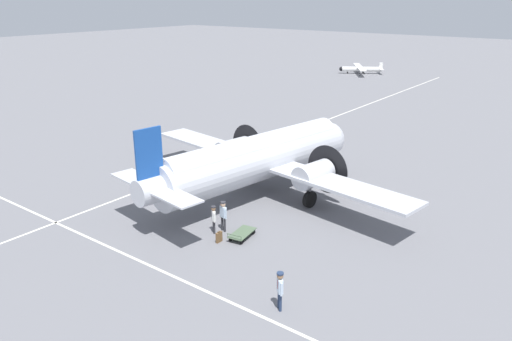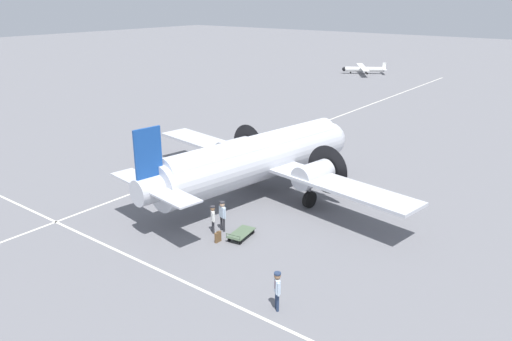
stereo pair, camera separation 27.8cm
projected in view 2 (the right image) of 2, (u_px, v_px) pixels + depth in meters
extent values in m
plane|color=slate|center=(256.00, 196.00, 33.97)|extent=(300.00, 300.00, 0.00)
cube|color=silver|center=(183.00, 174.00, 38.00)|extent=(120.00, 0.16, 0.01)
cube|color=silver|center=(131.00, 257.00, 25.98)|extent=(0.16, 120.00, 0.01)
cylinder|color=silver|center=(256.00, 161.00, 33.14)|extent=(15.37, 5.08, 2.79)
cylinder|color=silver|center=(256.00, 150.00, 32.89)|extent=(14.52, 4.14, 1.95)
sphere|color=silver|center=(328.00, 139.00, 38.07)|extent=(2.65, 2.65, 2.65)
cylinder|color=silver|center=(159.00, 187.00, 28.18)|extent=(3.15, 1.97, 1.54)
cube|color=#194799|center=(148.00, 157.00, 27.17)|extent=(1.66, 0.39, 3.21)
cube|color=silver|center=(154.00, 187.00, 27.89)|extent=(2.56, 7.30, 0.10)
cube|color=silver|center=(268.00, 162.00, 33.98)|extent=(5.80, 22.49, 0.20)
cylinder|color=silver|center=(234.00, 149.00, 36.74)|extent=(2.79, 1.91, 1.54)
cylinder|color=black|center=(248.00, 146.00, 37.67)|extent=(0.53, 3.19, 3.22)
sphere|color=black|center=(249.00, 145.00, 37.75)|extent=(0.54, 0.54, 0.54)
cylinder|color=silver|center=(313.00, 175.00, 31.54)|extent=(2.79, 1.91, 1.54)
cylinder|color=black|center=(327.00, 170.00, 32.47)|extent=(0.53, 3.19, 3.22)
sphere|color=black|center=(328.00, 169.00, 32.55)|extent=(0.54, 0.54, 0.54)
cylinder|color=#4C4C51|center=(231.00, 164.00, 36.94)|extent=(0.18, 0.18, 1.00)
cylinder|color=black|center=(232.00, 171.00, 37.11)|extent=(1.13, 0.47, 1.10)
cylinder|color=#4C4C51|center=(310.00, 192.00, 31.74)|extent=(0.18, 0.18, 1.00)
cylinder|color=black|center=(309.00, 199.00, 31.91)|extent=(1.13, 0.47, 1.10)
cylinder|color=#4C4C51|center=(313.00, 165.00, 37.55)|extent=(0.14, 0.14, 0.89)
cylinder|color=black|center=(312.00, 171.00, 37.70)|extent=(0.72, 0.29, 0.70)
cylinder|color=navy|center=(278.00, 302.00, 21.39)|extent=(0.13, 0.13, 0.87)
cylinder|color=navy|center=(276.00, 299.00, 21.62)|extent=(0.13, 0.13, 0.87)
cube|color=silver|center=(277.00, 286.00, 21.26)|extent=(0.43, 0.44, 0.65)
sphere|color=#8C6647|center=(277.00, 276.00, 21.10)|extent=(0.29, 0.29, 0.29)
cylinder|color=silver|center=(279.00, 290.00, 21.03)|extent=(0.10, 0.10, 0.62)
cylinder|color=silver|center=(276.00, 283.00, 21.51)|extent=(0.10, 0.10, 0.62)
cube|color=maroon|center=(275.00, 284.00, 21.21)|extent=(0.04, 0.05, 0.42)
cylinder|color=navy|center=(277.00, 273.00, 21.06)|extent=(0.43, 0.43, 0.07)
cylinder|color=#2D2D33|center=(213.00, 227.00, 28.44)|extent=(0.12, 0.12, 0.79)
cylinder|color=#2D2D33|center=(213.00, 225.00, 28.65)|extent=(0.12, 0.12, 0.79)
cube|color=white|center=(213.00, 215.00, 28.31)|extent=(0.38, 0.41, 0.59)
sphere|color=#8C6647|center=(213.00, 208.00, 28.17)|extent=(0.26, 0.26, 0.26)
cylinder|color=white|center=(213.00, 218.00, 28.11)|extent=(0.09, 0.09, 0.56)
cylinder|color=white|center=(212.00, 214.00, 28.54)|extent=(0.09, 0.09, 0.56)
cylinder|color=#2D2D33|center=(213.00, 207.00, 28.13)|extent=(0.39, 0.39, 0.07)
cylinder|color=#2D2D33|center=(224.00, 225.00, 28.66)|extent=(0.13, 0.13, 0.87)
cylinder|color=#2D2D33|center=(221.00, 223.00, 28.85)|extent=(0.13, 0.13, 0.87)
cube|color=silver|center=(222.00, 212.00, 28.51)|extent=(0.30, 0.45, 0.65)
sphere|color=tan|center=(222.00, 204.00, 28.35)|extent=(0.29, 0.29, 0.29)
cylinder|color=silver|center=(225.00, 214.00, 28.32)|extent=(0.10, 0.10, 0.62)
cylinder|color=silver|center=(220.00, 211.00, 28.71)|extent=(0.10, 0.10, 0.62)
cylinder|color=#2D2D33|center=(222.00, 202.00, 28.31)|extent=(0.37, 0.37, 0.07)
cube|color=brown|center=(218.00, 237.00, 27.49)|extent=(0.43, 0.13, 0.59)
cube|color=#4A3520|center=(218.00, 232.00, 27.38)|extent=(0.15, 0.09, 0.02)
cube|color=#4C6047|center=(241.00, 233.00, 27.98)|extent=(1.96, 1.20, 0.04)
cube|color=#4C6047|center=(233.00, 235.00, 27.16)|extent=(0.19, 0.90, 0.04)
cylinder|color=#4C6047|center=(227.00, 235.00, 27.39)|extent=(0.04, 0.04, 0.22)
cylinder|color=#4C6047|center=(240.00, 239.00, 27.01)|extent=(0.04, 0.04, 0.22)
cylinder|color=black|center=(242.00, 229.00, 28.78)|extent=(0.29, 0.11, 0.28)
cylinder|color=black|center=(253.00, 232.00, 28.46)|extent=(0.29, 0.11, 0.28)
cylinder|color=black|center=(229.00, 239.00, 27.62)|extent=(0.29, 0.11, 0.28)
cylinder|color=black|center=(241.00, 242.00, 27.29)|extent=(0.29, 0.11, 0.28)
cylinder|color=white|center=(365.00, 69.00, 86.79)|extent=(4.39, 6.09, 0.82)
sphere|color=black|center=(344.00, 69.00, 87.04)|extent=(0.74, 0.74, 0.74)
cube|color=white|center=(363.00, 67.00, 86.70)|extent=(9.04, 6.43, 0.08)
cube|color=white|center=(384.00, 66.00, 86.34)|extent=(0.38, 0.53, 1.07)
cube|color=white|center=(384.00, 69.00, 86.52)|extent=(3.05, 2.25, 0.04)
cylinder|color=black|center=(351.00, 73.00, 87.17)|extent=(0.22, 0.28, 0.28)
cylinder|color=#4C4C51|center=(351.00, 72.00, 87.13)|extent=(0.06, 0.06, 0.21)
cylinder|color=black|center=(367.00, 74.00, 86.27)|extent=(0.22, 0.28, 0.28)
cylinder|color=#4C4C51|center=(367.00, 73.00, 86.23)|extent=(0.06, 0.06, 0.21)
cylinder|color=black|center=(366.00, 72.00, 87.68)|extent=(0.22, 0.28, 0.28)
cylinder|color=#4C4C51|center=(366.00, 72.00, 87.64)|extent=(0.06, 0.06, 0.21)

